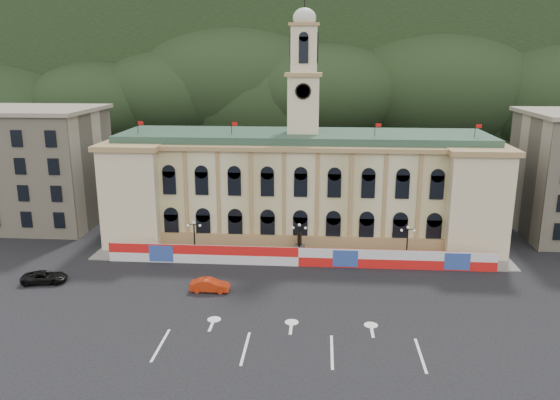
# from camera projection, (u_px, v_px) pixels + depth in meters

# --- Properties ---
(ground) EXTENTS (260.00, 260.00, 0.00)m
(ground) POSITION_uv_depth(u_px,v_px,m) (292.00, 320.00, 55.98)
(ground) COLOR black
(ground) RESTS_ON ground
(lane_markings) EXTENTS (26.00, 10.00, 0.02)m
(lane_markings) POSITION_uv_depth(u_px,v_px,m) (289.00, 345.00, 51.15)
(lane_markings) COLOR white
(lane_markings) RESTS_ON ground
(hill_ridge) EXTENTS (230.00, 80.00, 64.00)m
(hill_ridge) POSITION_uv_depth(u_px,v_px,m) (314.00, 80.00, 168.75)
(hill_ridge) COLOR black
(hill_ridge) RESTS_ON ground
(city_hall) EXTENTS (56.20, 17.60, 37.10)m
(city_hall) POSITION_uv_depth(u_px,v_px,m) (303.00, 185.00, 80.65)
(city_hall) COLOR beige
(city_hall) RESTS_ON ground
(side_building_left) EXTENTS (21.00, 17.00, 18.60)m
(side_building_left) POSITION_uv_depth(u_px,v_px,m) (33.00, 167.00, 86.65)
(side_building_left) COLOR #B4A78B
(side_building_left) RESTS_ON ground
(hoarding_fence) EXTENTS (50.00, 0.44, 2.50)m
(hoarding_fence) POSITION_uv_depth(u_px,v_px,m) (299.00, 257.00, 70.19)
(hoarding_fence) COLOR red
(hoarding_fence) RESTS_ON ground
(pavement) EXTENTS (56.00, 5.50, 0.16)m
(pavement) POSITION_uv_depth(u_px,v_px,m) (299.00, 258.00, 73.08)
(pavement) COLOR slate
(pavement) RESTS_ON ground
(statue) EXTENTS (1.40, 1.40, 3.72)m
(statue) POSITION_uv_depth(u_px,v_px,m) (299.00, 250.00, 73.04)
(statue) COLOR #595651
(statue) RESTS_ON ground
(lamp_left) EXTENTS (1.96, 0.44, 5.15)m
(lamp_left) POSITION_uv_depth(u_px,v_px,m) (194.00, 236.00, 72.64)
(lamp_left) COLOR black
(lamp_left) RESTS_ON ground
(lamp_center) EXTENTS (1.96, 0.44, 5.15)m
(lamp_center) POSITION_uv_depth(u_px,v_px,m) (299.00, 239.00, 71.60)
(lamp_center) COLOR black
(lamp_center) RESTS_ON ground
(lamp_right) EXTENTS (1.96, 0.44, 5.15)m
(lamp_right) POSITION_uv_depth(u_px,v_px,m) (407.00, 241.00, 70.57)
(lamp_right) COLOR black
(lamp_right) RESTS_ON ground
(red_sedan) EXTENTS (1.67, 4.59, 1.50)m
(red_sedan) POSITION_uv_depth(u_px,v_px,m) (210.00, 285.00, 62.65)
(red_sedan) COLOR #B82A0D
(red_sedan) RESTS_ON ground
(black_suv) EXTENTS (4.24, 6.04, 1.44)m
(black_suv) POSITION_uv_depth(u_px,v_px,m) (44.00, 277.00, 65.02)
(black_suv) COLOR black
(black_suv) RESTS_ON ground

